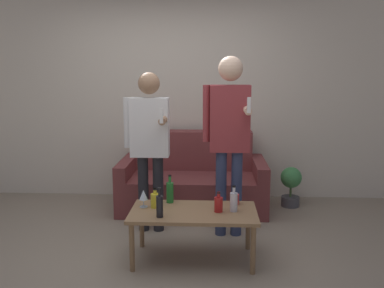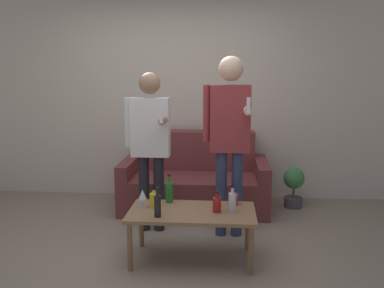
{
  "view_description": "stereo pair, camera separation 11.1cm",
  "coord_description": "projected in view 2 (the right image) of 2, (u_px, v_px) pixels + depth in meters",
  "views": [
    {
      "loc": [
        0.51,
        -3.55,
        1.66
      ],
      "look_at": [
        0.31,
        0.46,
        0.95
      ],
      "focal_mm": 40.0,
      "sensor_mm": 36.0,
      "label": 1
    },
    {
      "loc": [
        0.62,
        -3.54,
        1.66
      ],
      "look_at": [
        0.31,
        0.46,
        0.95
      ],
      "focal_mm": 40.0,
      "sensor_mm": 36.0,
      "label": 2
    }
  ],
  "objects": [
    {
      "name": "bottle_orange",
      "position": [
        217.0,
        204.0,
        3.65
      ],
      "size": [
        0.07,
        0.07,
        0.18
      ],
      "color": "#B21E1E",
      "rests_on": "coffee_table"
    },
    {
      "name": "bottle_yellow",
      "position": [
        169.0,
        192.0,
        3.91
      ],
      "size": [
        0.07,
        0.07,
        0.26
      ],
      "color": "#23752D",
      "rests_on": "coffee_table"
    },
    {
      "name": "wine_glass_near",
      "position": [
        142.0,
        195.0,
        3.79
      ],
      "size": [
        0.08,
        0.08,
        0.16
      ],
      "color": "silver",
      "rests_on": "coffee_table"
    },
    {
      "name": "wall_back",
      "position": [
        176.0,
        93.0,
        5.48
      ],
      "size": [
        8.0,
        0.06,
        2.7
      ],
      "color": "beige",
      "rests_on": "ground_plane"
    },
    {
      "name": "potted_plant",
      "position": [
        294.0,
        184.0,
        5.15
      ],
      "size": [
        0.25,
        0.25,
        0.49
      ],
      "color": "#4C4C51",
      "rests_on": "ground_plane"
    },
    {
      "name": "cup_on_table",
      "position": [
        234.0,
        200.0,
        3.86
      ],
      "size": [
        0.08,
        0.08,
        0.09
      ],
      "color": "red",
      "rests_on": "coffee_table"
    },
    {
      "name": "bottle_red",
      "position": [
        158.0,
        205.0,
        3.53
      ],
      "size": [
        0.06,
        0.06,
        0.25
      ],
      "color": "black",
      "rests_on": "coffee_table"
    },
    {
      "name": "bottle_green",
      "position": [
        154.0,
        200.0,
        3.78
      ],
      "size": [
        0.08,
        0.08,
        0.17
      ],
      "color": "yellow",
      "rests_on": "coffee_table"
    },
    {
      "name": "bottle_dark",
      "position": [
        232.0,
        202.0,
        3.66
      ],
      "size": [
        0.07,
        0.07,
        0.23
      ],
      "color": "silver",
      "rests_on": "coffee_table"
    },
    {
      "name": "couch",
      "position": [
        195.0,
        182.0,
        5.17
      ],
      "size": [
        1.72,
        0.9,
        0.89
      ],
      "color": "brown",
      "rests_on": "ground_plane"
    },
    {
      "name": "person_standing_left",
      "position": [
        150.0,
        138.0,
        4.3
      ],
      "size": [
        0.45,
        0.41,
        1.63
      ],
      "color": "#232328",
      "rests_on": "ground_plane"
    },
    {
      "name": "person_standing_right",
      "position": [
        230.0,
        130.0,
        4.14
      ],
      "size": [
        0.46,
        0.44,
        1.78
      ],
      "color": "navy",
      "rests_on": "ground_plane"
    },
    {
      "name": "ground_plane",
      "position": [
        153.0,
        257.0,
        3.82
      ],
      "size": [
        16.0,
        16.0,
        0.0
      ],
      "primitive_type": "plane",
      "color": "gray"
    },
    {
      "name": "coffee_table",
      "position": [
        192.0,
        216.0,
        3.71
      ],
      "size": [
        1.09,
        0.59,
        0.45
      ],
      "color": "#8E6B47",
      "rests_on": "ground_plane"
    }
  ]
}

